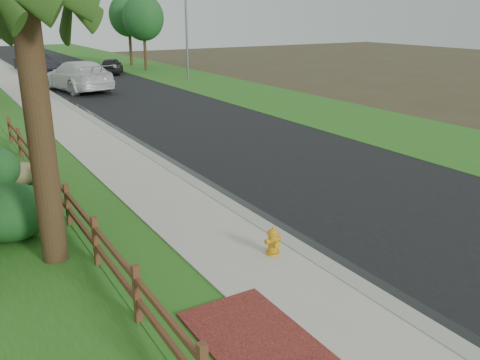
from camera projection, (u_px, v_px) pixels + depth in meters
ground at (319, 279)px, 10.06m from camera, size 120.00×120.00×0.00m
road at (84, 77)px, 40.75m from camera, size 8.00×90.00×0.02m
curb at (29, 80)px, 38.68m from camera, size 0.40×90.00×0.12m
wet_gutter at (33, 80)px, 38.87m from camera, size 0.50×90.00×0.00m
sidewalk at (10, 81)px, 38.05m from camera, size 2.20×90.00×0.10m
verge_far at (164, 72)px, 44.13m from camera, size 6.00×90.00×0.04m
brick_patch at (253, 338)px, 8.16m from camera, size 1.60×2.40×0.11m
ranch_fence at (57, 189)px, 13.31m from camera, size 0.12×16.92×1.10m
fire_hydrant at (273, 241)px, 10.79m from camera, size 0.41×0.33×0.63m
white_suv at (78, 76)px, 33.48m from camera, size 3.73×7.05×1.95m
dark_car_mid at (112, 66)px, 42.55m from camera, size 3.09×4.24×1.34m
dark_car_far at (37, 63)px, 43.21m from camera, size 3.29×5.18×1.61m
streetlight at (184, 16)px, 37.93m from camera, size 1.93×0.26×8.36m
boulder at (21, 174)px, 15.35m from camera, size 1.30×1.14×0.72m
shrub_c at (10, 212)px, 11.65m from camera, size 2.33×2.33×1.31m
tree_mid_right at (143, 18)px, 44.00m from camera, size 3.57×3.57×6.48m
tree_far_right at (128, 15)px, 47.79m from camera, size 3.63×3.63×6.69m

